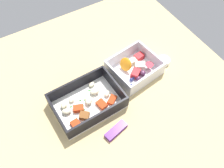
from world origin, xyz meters
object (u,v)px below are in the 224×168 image
pasta_container (87,103)px  candy_bar (116,130)px  paper_cup_liner (164,61)px  fruit_bowl (135,69)px

pasta_container → candy_bar: bearing=101.8°
candy_bar → paper_cup_liner: paper_cup_liner is taller
fruit_bowl → paper_cup_liner: (-10.67, 1.73, -0.95)cm
fruit_bowl → pasta_container: bearing=9.9°
fruit_bowl → paper_cup_liner: fruit_bowl is taller
pasta_container → fruit_bowl: (-19.34, -3.36, 0.15)cm
candy_bar → paper_cup_liner: (-27.11, -13.25, 0.16)cm
fruit_bowl → candy_bar: fruit_bowl is taller
candy_bar → paper_cup_liner: bearing=-154.0°
fruit_bowl → candy_bar: (16.45, 14.99, -1.11)cm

